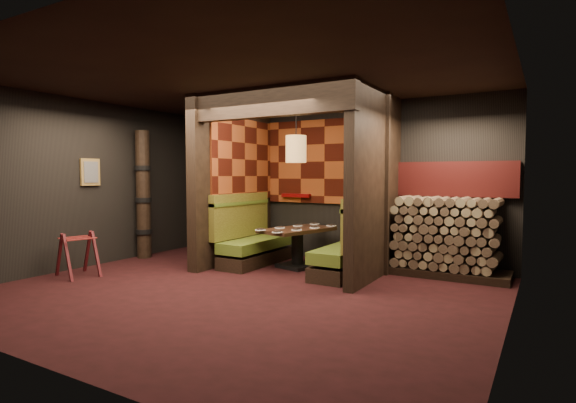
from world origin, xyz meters
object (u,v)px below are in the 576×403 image
(dining_table, at_px, (297,242))
(luggage_rack, at_px, (78,253))
(booth_bench_right, at_px, (351,250))
(totem_column, at_px, (143,195))
(pendant_lamp, at_px, (296,149))
(firewood_stack, at_px, (450,237))
(booth_bench_left, at_px, (251,241))

(dining_table, xyz_separation_m, luggage_rack, (-2.62, -2.29, -0.08))
(booth_bench_right, height_order, totem_column, totem_column)
(luggage_rack, bearing_deg, pendant_lamp, 40.48)
(booth_bench_right, distance_m, pendant_lamp, 1.90)
(dining_table, bearing_deg, pendant_lamp, -90.00)
(totem_column, bearing_deg, firewood_stack, 13.19)
(pendant_lamp, xyz_separation_m, luggage_rack, (-2.62, -2.24, -1.64))
(dining_table, bearing_deg, totem_column, -167.19)
(booth_bench_right, relative_size, totem_column, 0.67)
(booth_bench_right, distance_m, firewood_stack, 1.54)
(pendant_lamp, distance_m, luggage_rack, 3.82)
(booth_bench_right, xyz_separation_m, pendant_lamp, (-1.02, 0.07, 1.60))
(pendant_lamp, bearing_deg, dining_table, 90.00)
(booth_bench_right, height_order, dining_table, booth_bench_right)
(booth_bench_left, height_order, luggage_rack, booth_bench_left)
(pendant_lamp, bearing_deg, firewood_stack, 14.79)
(dining_table, height_order, luggage_rack, luggage_rack)
(dining_table, bearing_deg, booth_bench_right, -6.82)
(pendant_lamp, distance_m, totem_column, 3.13)
(booth_bench_right, bearing_deg, booth_bench_left, 180.00)
(booth_bench_left, distance_m, dining_table, 0.88)
(luggage_rack, bearing_deg, booth_bench_right, 30.72)
(booth_bench_left, relative_size, firewood_stack, 0.92)
(pendant_lamp, bearing_deg, booth_bench_left, -175.24)
(booth_bench_right, height_order, firewood_stack, firewood_stack)
(firewood_stack, bearing_deg, dining_table, -166.34)
(booth_bench_left, bearing_deg, pendant_lamp, 4.76)
(pendant_lamp, bearing_deg, totem_column, -168.12)
(booth_bench_left, xyz_separation_m, pendant_lamp, (0.87, 0.07, 1.60))
(dining_table, xyz_separation_m, firewood_stack, (2.38, 0.58, 0.17))
(luggage_rack, distance_m, totem_column, 1.85)
(booth_bench_left, distance_m, totem_column, 2.30)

